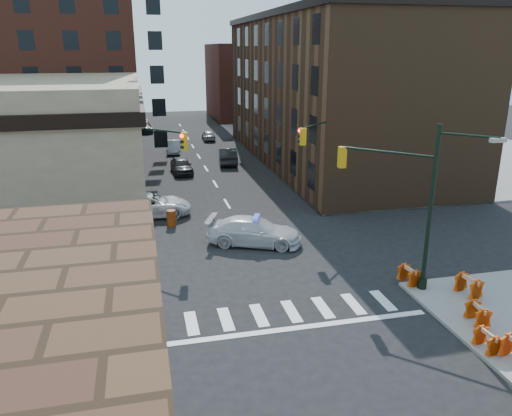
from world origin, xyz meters
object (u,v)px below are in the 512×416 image
parked_car_wfar (174,147)px  pedestrian_b (96,215)px  barricade_se_a (409,276)px  barricade_nw_a (93,221)px  police_car (254,231)px  pickup (150,205)px  pedestrian_a (113,202)px  parked_car_enear (228,156)px  barrel_road (264,227)px  barrel_bank (171,218)px  parked_car_wnear (181,166)px

parked_car_wfar → pedestrian_b: pedestrian_b is taller
pedestrian_b → parked_car_wfar: bearing=45.8°
barricade_se_a → barricade_nw_a: (-15.90, 12.06, 0.00)m
police_car → pedestrian_b: (-9.42, 4.66, 0.26)m
pickup → pedestrian_a: pedestrian_a is taller
police_car → barricade_se_a: police_car is taller
barricade_se_a → barricade_nw_a: 19.96m
pickup → pedestrian_a: bearing=80.3°
pickup → pedestrian_a: 2.55m
pedestrian_b → parked_car_enear: bearing=27.4°
barrel_road → barrel_bank: (-5.64, 2.76, 0.10)m
police_car → barricade_nw_a: police_car is taller
parked_car_enear → barricade_nw_a: (-12.00, -17.31, -0.25)m
parked_car_wfar → barricade_nw_a: 25.18m
barricade_se_a → barrel_bank: bearing=35.6°
parked_car_enear → pickup: bearing=68.5°
barrel_road → parked_car_enear: bearing=86.3°
parked_car_wfar → pedestrian_b: (-6.74, -24.38, 0.39)m
barricade_nw_a → parked_car_wnear: bearing=65.0°
barrel_road → barricade_se_a: 10.31m
parked_car_wfar → parked_car_enear: (5.00, -6.88, 0.14)m
police_car → pedestrian_a: pedestrian_a is taller
barrel_bank → barricade_se_a: size_ratio=0.95×
pickup → parked_car_enear: (8.30, 15.31, 0.02)m
pedestrian_b → pickup: bearing=3.9°
barrel_road → barricade_nw_a: 11.15m
barricade_nw_a → barrel_bank: bearing=-3.5°
pickup → barricade_nw_a: 4.21m
pedestrian_b → barricade_nw_a: 0.60m
pickup → barrel_bank: pickup is taller
barrel_bank → barricade_se_a: 15.93m
barrel_bank → barrel_road: bearing=-26.0°
police_car → pedestrian_a: bearing=71.2°
pickup → parked_car_enear: size_ratio=1.15×
police_car → barricade_nw_a: 10.84m
police_car → parked_car_wfar: size_ratio=1.36×
barrel_bank → barricade_se_a: barrel_bank is taller
pickup → parked_car_wnear: size_ratio=1.30×
police_car → parked_car_wfar: 29.17m
parked_car_enear → pedestrian_b: 21.08m
police_car → barricade_se_a: size_ratio=4.99×
pedestrian_a → parked_car_wfar: bearing=101.7°
pedestrian_a → barricade_nw_a: size_ratio=1.57×
pickup → barrel_bank: bearing=-149.9°
parked_car_wfar → barricade_se_a: parked_car_wfar is taller
parked_car_wnear → pedestrian_a: bearing=-119.8°
police_car → pedestrian_b: bearing=85.8°
pickup → barrel_bank: size_ratio=5.34×
barrel_bank → barricade_nw_a: size_ratio=0.94×
barrel_bank → barricade_nw_a: bearing=175.4°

